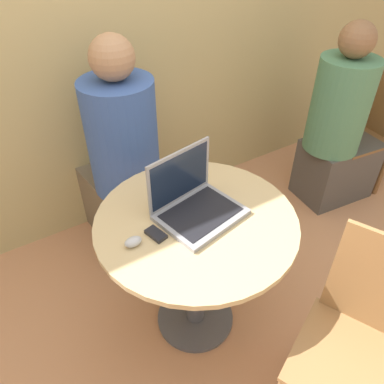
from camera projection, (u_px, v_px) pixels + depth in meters
ground_plane at (195, 318)px, 1.97m from camera, size 12.00×12.00×0.00m
back_wall at (84, 11)px, 1.86m from camera, size 7.00×0.05×2.60m
round_table at (196, 246)px, 1.64m from camera, size 0.84×0.84×0.71m
laptop at (194, 202)px, 1.53m from camera, size 0.37×0.33×0.26m
cell_phone at (156, 234)px, 1.45m from camera, size 0.07×0.10×0.02m
computer_mouse at (133, 241)px, 1.41m from camera, size 0.07×0.04×0.04m
chair_empty at (359, 344)px, 1.37m from camera, size 0.53×0.53×0.89m
person_seated at (122, 167)px, 2.14m from camera, size 0.40×0.59×1.28m
chair_background at (362, 133)px, 2.62m from camera, size 0.44×0.44×0.86m
person_background at (338, 135)px, 2.47m from camera, size 0.57×0.39×1.23m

